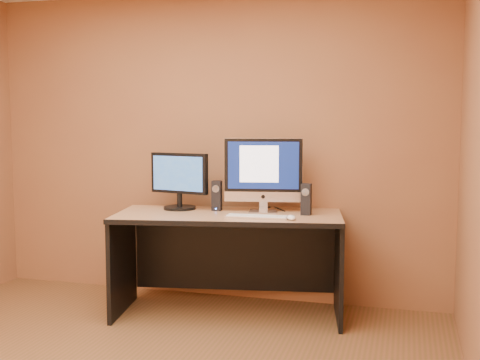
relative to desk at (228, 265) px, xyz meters
The scene contains 10 objects.
walls 1.78m from the desk, 100.93° to the right, with size 4.00×4.00×2.60m, color #8F5E39, non-canonical shape.
desk is the anchor object (origin of this frame).
imac 0.75m from the desk, 30.21° to the left, with size 0.62×0.23×0.60m, color #B9B9BE, non-canonical shape.
second_monitor 0.78m from the desk, 165.09° to the left, with size 0.52×0.26×0.46m, color black, non-canonical shape.
speaker_left 0.55m from the desk, 135.74° to the left, with size 0.07×0.08×0.24m, color black, non-canonical shape.
speaker_right 0.79m from the desk, 10.54° to the left, with size 0.07×0.08×0.24m, color black, non-canonical shape.
keyboard 0.50m from the desk, 26.91° to the right, with size 0.47×0.13×0.02m, color silver.
mouse 0.69m from the desk, 16.81° to the right, with size 0.06×0.11×0.04m, color white.
cable_a 0.62m from the desk, 43.19° to the left, with size 0.01×0.01×0.24m, color black.
cable_b 0.56m from the desk, 54.44° to the left, with size 0.01×0.01×0.20m, color black.
Camera 1 is at (1.61, -2.90, 1.54)m, focal length 45.00 mm.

